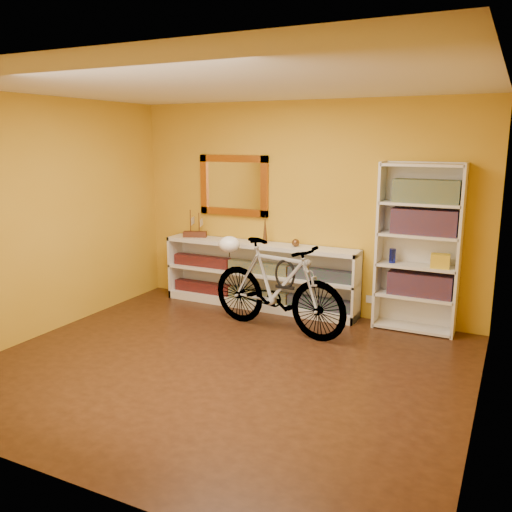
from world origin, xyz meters
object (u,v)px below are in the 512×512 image
at_px(bookcase, 418,249).
at_px(bicycle, 277,286).
at_px(helmet, 229,244).
at_px(console_unit, 259,275).

xyz_separation_m(bookcase, bicycle, (-1.39, -0.72, -0.42)).
height_order(bookcase, bicycle, bookcase).
bearing_deg(helmet, console_unit, 79.48).
bearing_deg(console_unit, bookcase, 0.73).
height_order(console_unit, bookcase, bookcase).
xyz_separation_m(console_unit, bookcase, (1.95, 0.03, 0.52)).
xyz_separation_m(bicycle, helmet, (-0.67, 0.12, 0.40)).
bearing_deg(helmet, bookcase, 16.38).
distance_m(console_unit, bicycle, 0.91).
relative_size(console_unit, bicycle, 1.45).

